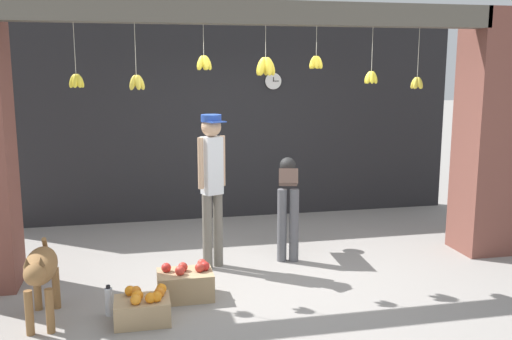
% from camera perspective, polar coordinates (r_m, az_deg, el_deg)
% --- Properties ---
extents(ground_plane, '(60.00, 60.00, 0.00)m').
position_cam_1_polar(ground_plane, '(6.31, 0.74, -10.52)').
color(ground_plane, gray).
extents(shop_back_wall, '(7.06, 0.12, 2.91)m').
position_cam_1_polar(shop_back_wall, '(8.48, -3.16, 4.91)').
color(shop_back_wall, '#232326').
rests_on(shop_back_wall, ground_plane).
extents(shop_pillar_right, '(0.70, 0.60, 2.91)m').
position_cam_1_polar(shop_pillar_right, '(7.41, 22.50, 3.38)').
color(shop_pillar_right, brown).
rests_on(shop_pillar_right, ground_plane).
extents(storefront_awning, '(5.16, 0.28, 0.92)m').
position_cam_1_polar(storefront_awning, '(6.04, 0.49, 15.06)').
color(storefront_awning, '#5B564C').
extents(dog, '(0.29, 0.99, 0.72)m').
position_cam_1_polar(dog, '(5.39, -20.74, -9.34)').
color(dog, olive).
rests_on(dog, ground_plane).
extents(shopkeeper, '(0.32, 0.31, 1.73)m').
position_cam_1_polar(shopkeeper, '(6.32, -4.43, -0.77)').
color(shopkeeper, '#6B665B').
rests_on(shopkeeper, ground_plane).
extents(worker_stooping, '(0.40, 0.85, 1.12)m').
position_cam_1_polar(worker_stooping, '(6.81, 3.22, -2.40)').
color(worker_stooping, '#56565B').
rests_on(worker_stooping, ground_plane).
extents(fruit_crate_oranges, '(0.49, 0.35, 0.30)m').
position_cam_1_polar(fruit_crate_oranges, '(5.30, -11.26, -13.38)').
color(fruit_crate_oranges, tan).
rests_on(fruit_crate_oranges, ground_plane).
extents(fruit_crate_apples, '(0.54, 0.38, 0.36)m').
position_cam_1_polar(fruit_crate_apples, '(5.74, -7.05, -11.19)').
color(fruit_crate_apples, tan).
rests_on(fruit_crate_apples, ground_plane).
extents(water_bottle, '(0.07, 0.07, 0.29)m').
position_cam_1_polar(water_bottle, '(5.49, -14.51, -12.60)').
color(water_bottle, silver).
rests_on(water_bottle, ground_plane).
extents(wall_clock, '(0.26, 0.03, 0.26)m').
position_cam_1_polar(wall_clock, '(8.52, 1.73, 8.88)').
color(wall_clock, black).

